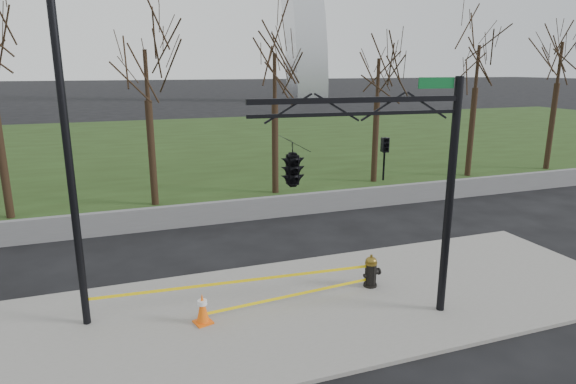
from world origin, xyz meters
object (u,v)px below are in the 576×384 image
object	(u,v)px
traffic_cone	(203,308)
traffic_signal_mast	(326,162)
fire_hydrant	(371,272)
street_light	(77,136)

from	to	relation	value
traffic_cone	traffic_signal_mast	bearing A→B (deg)	-23.18
fire_hydrant	street_light	xyz separation A→B (m)	(-7.37, 0.58, 4.15)
fire_hydrant	traffic_signal_mast	world-z (taller)	traffic_signal_mast
fire_hydrant	traffic_cone	size ratio (longest dim) A/B	1.22
fire_hydrant	traffic_cone	distance (m)	4.92
fire_hydrant	street_light	distance (m)	8.48
traffic_cone	traffic_signal_mast	xyz separation A→B (m)	(2.69, -1.15, 3.66)
traffic_cone	street_light	world-z (taller)	street_light
fire_hydrant	street_light	size ratio (longest dim) A/B	0.12
traffic_cone	street_light	bearing A→B (deg)	157.26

